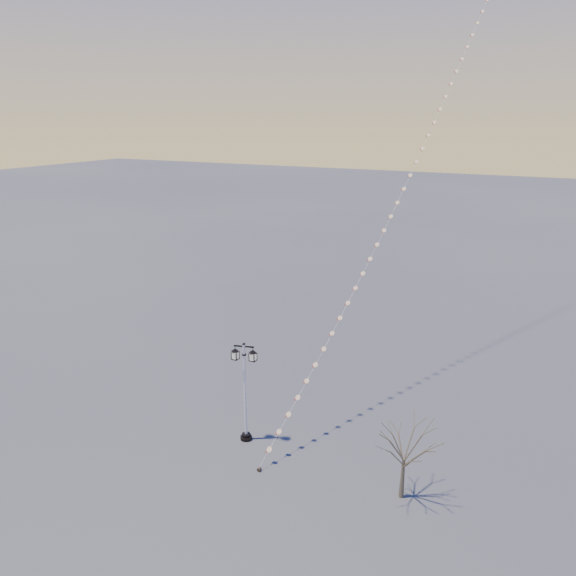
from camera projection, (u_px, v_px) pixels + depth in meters
The scene contains 4 objects.
ground at pixel (272, 461), 27.56m from camera, with size 300.00×300.00×0.00m, color #464847.
street_lamp at pixel (245, 387), 28.54m from camera, with size 1.39×0.73×5.59m.
bare_tree at pixel (405, 449), 24.27m from camera, with size 2.18×2.18×3.62m.
kite_train at pixel (412, 151), 34.12m from camera, with size 5.94×30.54×29.15m.
Camera 1 is at (11.33, -20.81, 16.57)m, focal length 34.38 mm.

